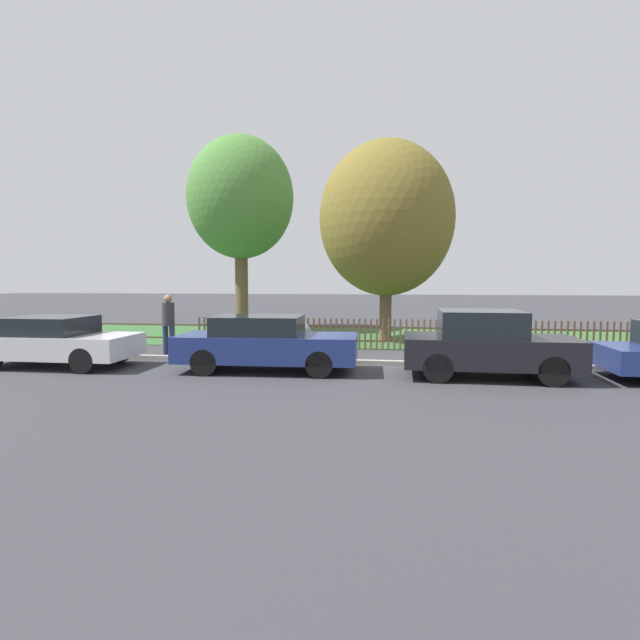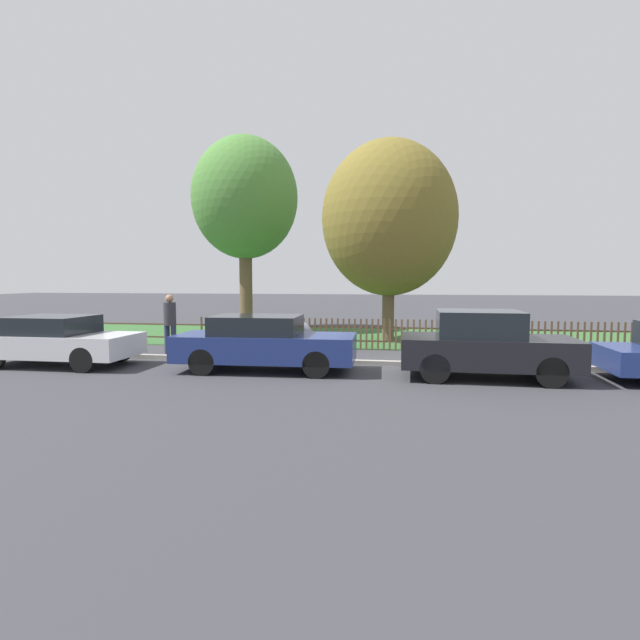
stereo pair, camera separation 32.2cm
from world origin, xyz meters
The scene contains 11 objects.
ground_plane centered at (0.00, 0.00, 0.00)m, with size 120.00×120.00×0.00m, color #38383D.
kerb_stone centered at (0.00, 0.10, 0.06)m, with size 31.45×0.20×0.12m, color #9E998E.
grass_strip centered at (0.00, 6.49, 0.01)m, with size 31.45×7.20×0.01m, color #33602D.
park_fence centered at (0.00, 2.90, 0.50)m, with size 31.45×0.05×1.00m.
parked_car_silver_hatchback centered at (-9.56, -1.32, 0.67)m, with size 3.98×1.82×1.31m.
parked_car_black_saloon centered at (-4.01, -1.19, 0.71)m, with size 4.44×1.85×1.37m.
parked_car_navy_estate centered at (1.23, -1.25, 0.78)m, with size 3.86×1.88×1.55m.
covered_motorcycle centered at (-4.12, 1.59, 0.68)m, with size 1.92×0.74×1.13m.
tree_nearest_kerb centered at (-7.52, 8.37, 5.78)m, with size 4.63×4.63×8.49m.
tree_behind_motorcycle centered at (-1.15, 5.32, 4.44)m, with size 4.85×4.85×7.23m.
pedestrian_near_fence centered at (-7.56, 1.02, 1.02)m, with size 0.45×0.45×1.81m.
Camera 2 is at (-0.65, -13.01, 2.28)m, focal length 28.00 mm.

